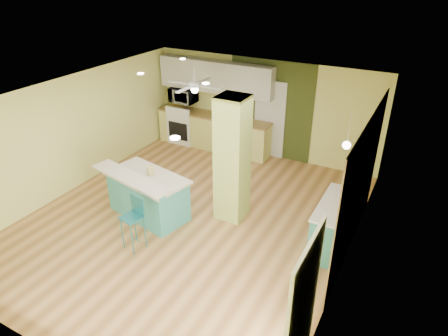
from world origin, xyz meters
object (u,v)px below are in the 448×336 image
(bar_stool, at_px, (135,214))
(peninsula, at_px, (148,195))
(side_counter, at_px, (334,225))
(fruit_bowl, at_px, (219,115))
(canister, at_px, (150,170))

(bar_stool, bearing_deg, peninsula, 128.84)
(side_counter, xyz_separation_m, fruit_bowl, (-3.82, 2.72, 0.53))
(peninsula, xyz_separation_m, side_counter, (3.53, 0.76, -0.02))
(side_counter, height_order, canister, canister)
(bar_stool, bearing_deg, fruit_bowl, 112.03)
(peninsula, xyz_separation_m, canister, (0.04, 0.12, 0.50))
(bar_stool, height_order, side_counter, bar_stool)
(bar_stool, height_order, canister, canister)
(bar_stool, relative_size, fruit_bowl, 3.11)
(bar_stool, height_order, fruit_bowl, fruit_bowl)
(peninsula, height_order, canister, canister)
(side_counter, distance_m, canister, 3.59)
(bar_stool, distance_m, canister, 1.14)
(peninsula, height_order, bar_stool, peninsula)
(peninsula, bearing_deg, bar_stool, -51.90)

